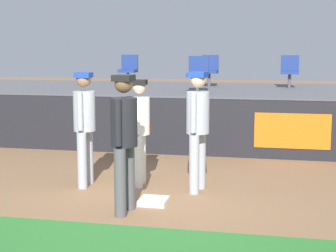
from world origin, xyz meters
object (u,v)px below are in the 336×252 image
object	(u,v)px
player_coach_visitor	(85,121)
seat_back_left	(129,68)
player_runner_visitor	(198,123)
seat_front_center	(198,72)
first_base	(154,201)
player_fielder_home	(140,125)
seat_back_right	(290,70)
seat_back_center	(210,69)
player_umpire	(124,134)

from	to	relation	value
player_coach_visitor	seat_back_left	distance (m)	6.25
player_runner_visitor	seat_front_center	bearing A→B (deg)	-161.86
player_runner_visitor	player_coach_visitor	distance (m)	1.85
player_coach_visitor	seat_back_left	xyz separation A→B (m)	(-1.04, 6.13, 0.61)
first_base	player_runner_visitor	distance (m)	1.44
first_base	player_coach_visitor	size ratio (longest dim) A/B	0.22
player_runner_visitor	player_coach_visitor	size ratio (longest dim) A/B	1.01
player_fielder_home	player_runner_visitor	bearing A→B (deg)	77.36
seat_back_left	seat_back_right	distance (m)	4.33
seat_back_center	player_coach_visitor	bearing A→B (deg)	-101.13
seat_back_left	seat_back_right	size ratio (longest dim) A/B	1.00
player_runner_visitor	player_fielder_home	bearing A→B (deg)	-89.01
player_fielder_home	player_coach_visitor	xyz separation A→B (m)	(-0.87, -0.20, 0.07)
player_coach_visitor	seat_back_center	distance (m)	6.28
player_coach_visitor	seat_back_center	xyz separation A→B (m)	(1.21, 6.13, 0.61)
first_base	player_coach_visitor	world-z (taller)	player_coach_visitor
player_umpire	seat_back_right	distance (m)	7.75
player_runner_visitor	seat_front_center	xyz separation A→B (m)	(-0.67, 4.27, 0.59)
player_umpire	player_runner_visitor	bearing A→B (deg)	153.35
player_coach_visitor	seat_back_right	distance (m)	6.99
player_runner_visitor	first_base	bearing A→B (deg)	-22.24
seat_back_center	first_base	bearing A→B (deg)	-88.95
player_fielder_home	player_runner_visitor	size ratio (longest dim) A/B	0.92
first_base	player_runner_visitor	size ratio (longest dim) A/B	0.21
player_fielder_home	seat_front_center	size ratio (longest dim) A/B	2.07
player_fielder_home	seat_front_center	xyz separation A→B (m)	(0.30, 4.13, 0.68)
seat_back_center	seat_back_right	distance (m)	2.09
player_umpire	player_fielder_home	bearing A→B (deg)	-168.95
player_coach_visitor	seat_back_center	bearing A→B (deg)	166.13
player_fielder_home	player_umpire	size ratio (longest dim) A/B	0.92
first_base	player_fielder_home	size ratio (longest dim) A/B	0.23
player_umpire	seat_back_center	world-z (taller)	seat_back_center
first_base	seat_back_left	world-z (taller)	seat_back_left
player_runner_visitor	seat_back_left	bearing A→B (deg)	-145.40
first_base	seat_back_center	distance (m)	7.10
seat_front_center	seat_back_right	size ratio (longest dim) A/B	1.00
player_umpire	seat_back_left	bearing A→B (deg)	-159.95
seat_back_left	seat_back_right	xyz separation A→B (m)	(4.33, -0.00, -0.00)
first_base	player_umpire	xyz separation A→B (m)	(-0.29, -0.49, 1.06)
first_base	seat_back_center	xyz separation A→B (m)	(-0.13, 6.90, 1.64)
seat_front_center	seat_back_left	xyz separation A→B (m)	(-2.21, 1.80, -0.00)
seat_back_center	seat_back_left	world-z (taller)	same
first_base	seat_back_right	distance (m)	7.36
first_base	player_fielder_home	distance (m)	1.45
seat_front_center	seat_back_right	bearing A→B (deg)	40.33
player_coach_visitor	player_umpire	bearing A→B (deg)	36.88
seat_back_center	player_runner_visitor	bearing A→B (deg)	-84.00
player_runner_visitor	seat_front_center	world-z (taller)	seat_front_center
first_base	seat_back_center	bearing A→B (deg)	91.05
player_fielder_home	player_umpire	world-z (taller)	player_umpire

